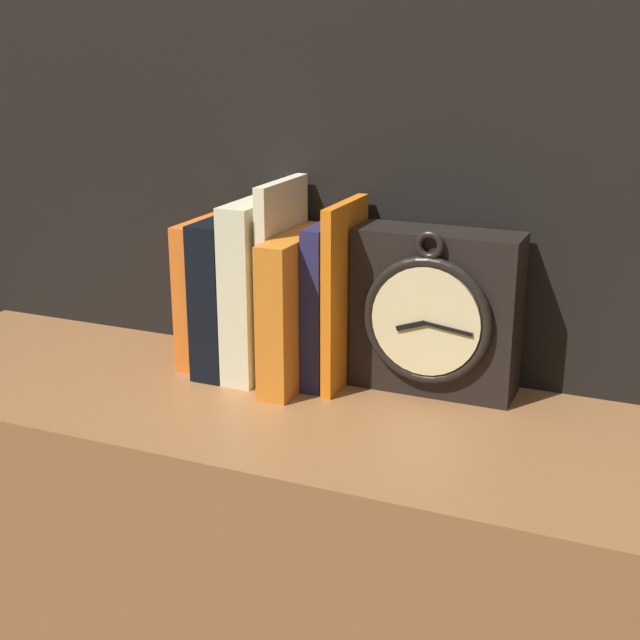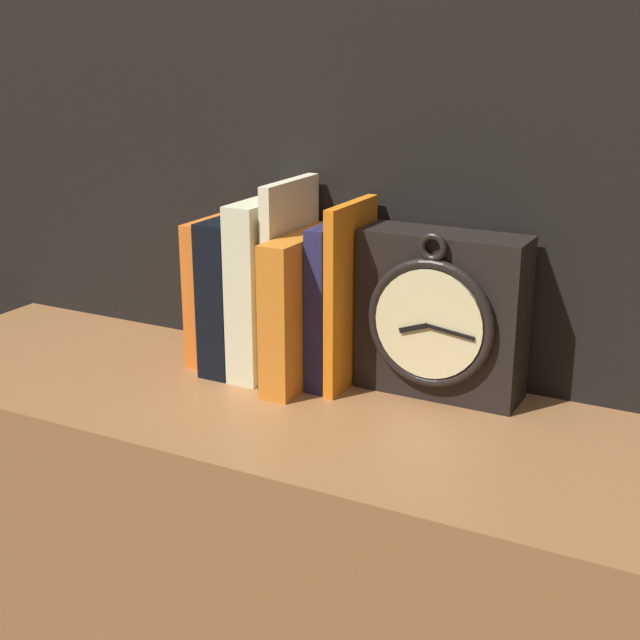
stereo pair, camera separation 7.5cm
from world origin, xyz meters
TOP-DOWN VIEW (x-y plane):
  - clock at (0.10, 0.12)m, footprint 0.20×0.08m
  - book_slot0_orange at (-0.21, 0.10)m, footprint 0.04×0.11m
  - book_slot1_black at (-0.17, 0.09)m, footprint 0.04×0.13m
  - book_slot2_cream at (-0.12, 0.09)m, footprint 0.04×0.13m
  - book_slot3_cream at (-0.09, 0.10)m, footprint 0.01×0.12m
  - book_slot4_orange at (-0.06, 0.08)m, footprint 0.04×0.16m
  - book_slot5_navy at (-0.03, 0.10)m, footprint 0.02×0.12m
  - book_slot6_orange at (-0.01, 0.10)m, footprint 0.01×0.12m

SIDE VIEW (x-z plane):
  - book_slot4_orange at x=-0.06m, z-range 0.80..0.99m
  - book_slot0_orange at x=-0.21m, z-range 0.80..0.99m
  - book_slot1_black at x=-0.17m, z-range 0.80..1.00m
  - clock at x=0.10m, z-range 0.80..1.00m
  - book_slot5_navy at x=-0.03m, z-range 0.80..1.00m
  - book_slot2_cream at x=-0.12m, z-range 0.80..1.02m
  - book_slot6_orange at x=-0.01m, z-range 0.80..1.03m
  - book_slot3_cream at x=-0.09m, z-range 0.80..1.05m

